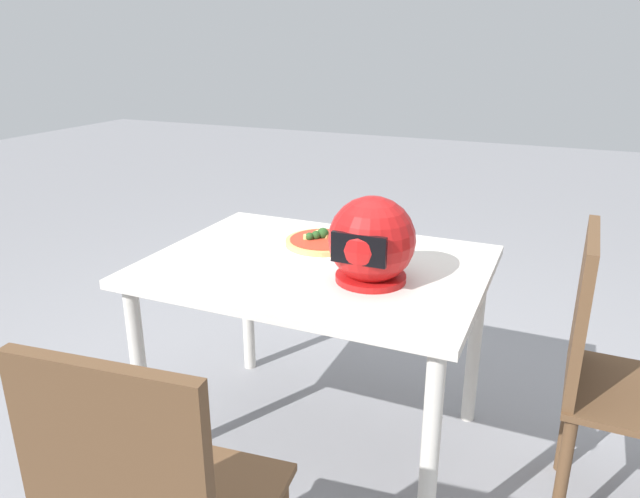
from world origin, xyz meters
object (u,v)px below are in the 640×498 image
motorcycle_helmet (372,242)px  dining_table (317,286)px  pizza (323,241)px  chair_side (609,369)px

motorcycle_helmet → dining_table: bearing=-20.8°
pizza → chair_side: (-0.94, 0.12, -0.22)m
pizza → chair_side: size_ratio=0.29×
pizza → chair_side: bearing=172.7°
motorcycle_helmet → chair_side: bearing=-172.1°
pizza → chair_side: 0.97m
dining_table → chair_side: (-0.90, -0.01, -0.11)m
chair_side → pizza: bearing=-7.3°
dining_table → chair_side: chair_side is taller
dining_table → motorcycle_helmet: 0.31m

